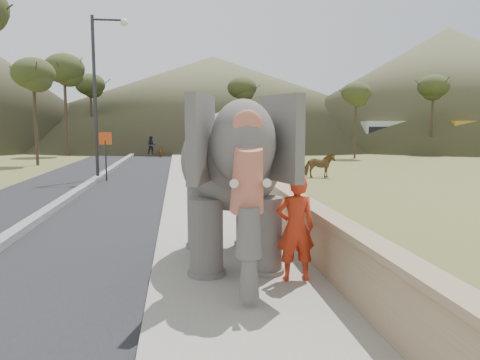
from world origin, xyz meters
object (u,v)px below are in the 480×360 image
Objects in this scene: cow at (320,165)px; elephant_and_man at (231,183)px; lamppost at (101,81)px; motorcyclist at (157,149)px.

elephant_and_man is (-6.29, -14.63, 1.01)m from cow.
elephant_and_man is (4.71, -15.09, -3.22)m from lamppost.
elephant_and_man is 31.53m from motorcyclist.
motorcyclist is at bearing 36.96° from cow.
lamppost is 1.91× the size of elephant_and_man.
motorcyclist is (1.90, 16.31, -4.18)m from lamppost.
cow is at bearing -2.39° from lamppost.
lamppost is 16.13m from elephant_and_man.
cow is at bearing -61.52° from motorcyclist.
lamppost is at bearing 107.33° from elephant_and_man.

